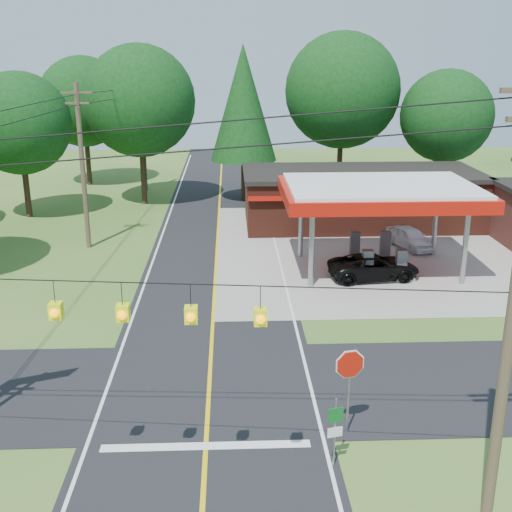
{
  "coord_description": "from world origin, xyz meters",
  "views": [
    {
      "loc": [
        0.84,
        -20.76,
        11.69
      ],
      "look_at": [
        2.0,
        7.0,
        2.8
      ],
      "focal_mm": 45.0,
      "sensor_mm": 36.0,
      "label": 1
    }
  ],
  "objects_px": {
    "suv_car": "(374,267)",
    "sedan_car": "(410,238)",
    "gas_canopy": "(380,195)",
    "octagonal_stop_sign": "(350,371)"
  },
  "relations": [
    {
      "from": "suv_car",
      "to": "sedan_car",
      "type": "bearing_deg",
      "value": -38.52
    },
    {
      "from": "gas_canopy",
      "to": "sedan_car",
      "type": "bearing_deg",
      "value": 53.13
    },
    {
      "from": "suv_car",
      "to": "sedan_car",
      "type": "distance_m",
      "value": 6.56
    },
    {
      "from": "gas_canopy",
      "to": "octagonal_stop_sign",
      "type": "distance_m",
      "value": 16.76
    },
    {
      "from": "suv_car",
      "to": "octagonal_stop_sign",
      "type": "xyz_separation_m",
      "value": [
        -4.0,
        -14.47,
        1.56
      ]
    },
    {
      "from": "suv_car",
      "to": "gas_canopy",
      "type": "bearing_deg",
      "value": -24.19
    },
    {
      "from": "suv_car",
      "to": "sedan_car",
      "type": "relative_size",
      "value": 1.25
    },
    {
      "from": "gas_canopy",
      "to": "octagonal_stop_sign",
      "type": "xyz_separation_m",
      "value": [
        -4.5,
        -16.01,
        -2.04
      ]
    },
    {
      "from": "gas_canopy",
      "to": "sedan_car",
      "type": "distance_m",
      "value": 6.17
    },
    {
      "from": "sedan_car",
      "to": "octagonal_stop_sign",
      "type": "height_order",
      "value": "octagonal_stop_sign"
    }
  ]
}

